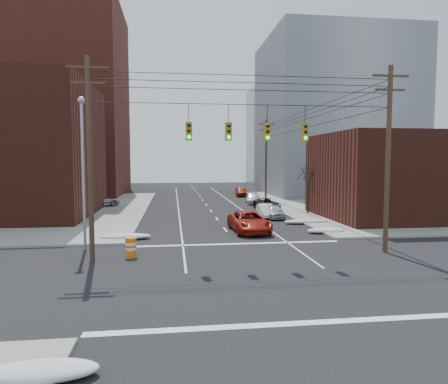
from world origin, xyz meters
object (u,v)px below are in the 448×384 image
object	(u,v)px
red_pickup	(249,222)
lot_car_a	(66,210)
parked_car_b	(266,211)
parked_car_d	(253,199)
parked_car_e	(241,192)
construction_barrel	(131,247)
lot_car_b	(100,201)
parked_car_c	(267,204)
parked_car_f	(240,192)
parked_car_a	(274,212)
lot_car_d	(32,205)
lot_car_c	(31,211)

from	to	relation	value
red_pickup	lot_car_a	size ratio (longest dim) A/B	1.28
red_pickup	parked_car_b	distance (m)	8.09
parked_car_b	parked_car_d	world-z (taller)	parked_car_d
parked_car_e	red_pickup	bearing A→B (deg)	-92.30
lot_car_a	construction_barrel	world-z (taller)	lot_car_a
parked_car_e	lot_car_b	distance (m)	22.58
parked_car_c	parked_car_f	world-z (taller)	parked_car_c
parked_car_a	parked_car_f	size ratio (longest dim) A/B	1.00
lot_car_d	lot_car_c	bearing A→B (deg)	-141.54
parked_car_a	parked_car_c	size ratio (longest dim) A/B	0.84
parked_car_a	parked_car_d	bearing A→B (deg)	90.27
parked_car_c	lot_car_b	bearing A→B (deg)	161.31
parked_car_b	parked_car_e	size ratio (longest dim) A/B	0.91
parked_car_d	parked_car_e	xyz separation A→B (m)	(0.28, 10.53, 0.05)
parked_car_d	lot_car_c	bearing A→B (deg)	-147.10
parked_car_c	construction_barrel	distance (m)	24.59
parked_car_c	lot_car_d	xyz separation A→B (m)	(-25.23, 0.35, 0.21)
parked_car_d	construction_barrel	bearing A→B (deg)	-107.71
parked_car_b	lot_car_b	size ratio (longest dim) A/B	0.83
red_pickup	lot_car_c	world-z (taller)	red_pickup
red_pickup	parked_car_e	size ratio (longest dim) A/B	1.34
parked_car_b	lot_car_a	distance (m)	18.93
lot_car_b	lot_car_c	distance (m)	10.38
parked_car_f	red_pickup	bearing A→B (deg)	-94.21
red_pickup	lot_car_a	world-z (taller)	lot_car_a
parked_car_c	lot_car_a	size ratio (longest dim) A/B	1.02
red_pickup	lot_car_b	world-z (taller)	red_pickup
parked_car_c	lot_car_b	world-z (taller)	lot_car_b
red_pickup	lot_car_c	bearing A→B (deg)	153.54
parked_car_c	lot_car_b	distance (m)	19.45
lot_car_a	lot_car_c	distance (m)	3.07
parked_car_d	lot_car_a	xyz separation A→B (m)	(-20.16, -10.87, 0.22)
red_pickup	parked_car_c	world-z (taller)	red_pickup
parked_car_b	lot_car_c	xyz separation A→B (m)	(-21.95, 1.06, 0.17)
parked_car_b	lot_car_d	xyz separation A→B (m)	(-23.63, 6.57, 0.20)
red_pickup	parked_car_e	distance (m)	30.50
parked_car_f	parked_car_a	bearing A→B (deg)	-87.90
parked_car_a	parked_car_e	xyz separation A→B (m)	(0.87, 23.39, 0.07)
parked_car_e	lot_car_c	xyz separation A→B (m)	(-23.50, -21.61, 0.09)
red_pickup	lot_car_b	distance (m)	22.90
lot_car_c	lot_car_d	xyz separation A→B (m)	(-1.68, 5.51, 0.03)
parked_car_d	parked_car_e	size ratio (longest dim) A/B	1.09
lot_car_b	parked_car_f	bearing A→B (deg)	-78.52
lot_car_d	parked_car_c	bearing A→B (deg)	-69.30
red_pickup	parked_car_b	world-z (taller)	red_pickup
parked_car_d	lot_car_a	distance (m)	22.90
parked_car_f	lot_car_a	bearing A→B (deg)	-127.81
parked_car_d	construction_barrel	world-z (taller)	parked_car_d
red_pickup	parked_car_a	bearing A→B (deg)	58.85
red_pickup	lot_car_d	size ratio (longest dim) A/B	1.40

